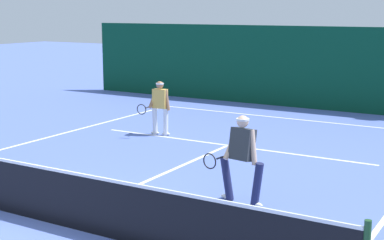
# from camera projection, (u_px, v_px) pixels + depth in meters

# --- Properties ---
(ground_plane) EXTENTS (80.00, 80.00, 0.00)m
(ground_plane) POSITION_uv_depth(u_px,v_px,m) (51.00, 223.00, 9.65)
(ground_plane) COLOR #526ABB
(court_line_baseline_far) EXTENTS (9.57, 0.10, 0.01)m
(court_line_baseline_far) POSITION_uv_depth(u_px,v_px,m) (289.00, 119.00, 18.83)
(court_line_baseline_far) COLOR white
(court_line_baseline_far) RESTS_ON ground_plane
(court_line_service) EXTENTS (7.80, 0.10, 0.01)m
(court_line_service) POSITION_uv_depth(u_px,v_px,m) (228.00, 145.00, 15.14)
(court_line_service) COLOR white
(court_line_service) RESTS_ON ground_plane
(court_line_centre) EXTENTS (0.10, 6.40, 0.01)m
(court_line_centre) POSITION_uv_depth(u_px,v_px,m) (158.00, 176.00, 12.35)
(court_line_centre) COLOR white
(court_line_centre) RESTS_ON ground_plane
(tennis_net) EXTENTS (10.49, 0.09, 1.07)m
(tennis_net) POSITION_uv_depth(u_px,v_px,m) (50.00, 195.00, 9.55)
(tennis_net) COLOR #1E4723
(tennis_net) RESTS_ON ground_plane
(player_near) EXTENTS (1.00, 0.84, 1.66)m
(player_near) POSITION_uv_depth(u_px,v_px,m) (242.00, 155.00, 10.48)
(player_near) COLOR #1E234C
(player_near) RESTS_ON ground_plane
(player_far) EXTENTS (0.67, 0.86, 1.54)m
(player_far) POSITION_uv_depth(u_px,v_px,m) (160.00, 106.00, 16.24)
(player_far) COLOR silver
(player_far) RESTS_ON ground_plane
(tennis_ball) EXTENTS (0.07, 0.07, 0.07)m
(tennis_ball) POSITION_uv_depth(u_px,v_px,m) (233.00, 138.00, 15.91)
(tennis_ball) COLOR #D1E033
(tennis_ball) RESTS_ON ground_plane
(back_fence_windscreen) EXTENTS (19.14, 0.12, 2.95)m
(back_fence_windscreen) POSITION_uv_depth(u_px,v_px,m) (313.00, 68.00, 20.45)
(back_fence_windscreen) COLOR #093C26
(back_fence_windscreen) RESTS_ON ground_plane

